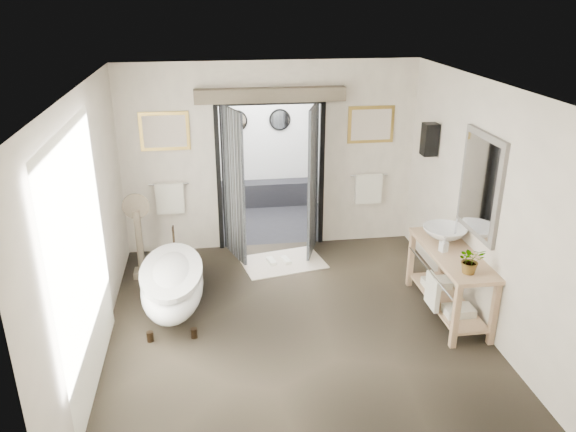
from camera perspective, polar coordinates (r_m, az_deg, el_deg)
The scene contains 13 objects.
ground_plane at distance 6.95m, azimuth 0.71°, elevation -11.46°, with size 5.00×5.00×0.00m, color #483E2F.
room_shell at distance 6.00m, azimuth 0.65°, elevation 2.79°, with size 4.52×5.02×2.91m.
shower_room at distance 10.19m, azimuth -2.70°, elevation 5.29°, with size 2.22×2.01×2.51m.
back_wall_dressing at distance 8.41m, azimuth -1.66°, elevation 6.33°, with size 3.82×0.78×2.52m.
clawfoot_tub at distance 7.23m, azimuth -11.67°, elevation -6.73°, with size 0.77×1.73×0.84m.
vanity at distance 7.31m, azimuth 15.95°, elevation -6.00°, with size 0.57×1.60×0.85m.
pedestal_mirror at distance 8.18m, azimuth -14.85°, elevation -2.52°, with size 0.37×0.24×1.26m.
rug at distance 8.51m, azimuth -0.52°, elevation -4.72°, with size 1.20×0.80×0.01m, color beige.
slippers at distance 8.50m, azimuth -0.96°, elevation -4.54°, with size 0.37×0.26×0.05m.
basin at distance 7.41m, azimuth 15.62°, elevation -1.79°, with size 0.56×0.56×0.19m, color white.
plant at distance 6.65m, azimuth 18.08°, elevation -4.27°, with size 0.29×0.25×0.32m, color gray.
soap_bottle_a at distance 7.12m, azimuth 15.55°, elevation -2.81°, with size 0.09×0.09×0.19m, color gray.
soap_bottle_b at distance 7.63m, azimuth 14.42°, elevation -1.02°, with size 0.14×0.14×0.18m, color gray.
Camera 1 is at (-0.90, -5.73, 3.84)m, focal length 35.00 mm.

